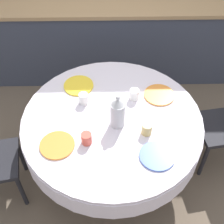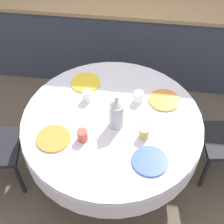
% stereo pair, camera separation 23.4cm
% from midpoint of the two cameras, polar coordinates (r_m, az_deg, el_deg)
% --- Properties ---
extents(ground_plane, '(12.00, 12.00, 0.00)m').
position_cam_midpoint_polar(ground_plane, '(2.99, -2.27, -10.70)').
color(ground_plane, brown).
extents(kitchen_counter, '(3.24, 0.64, 0.92)m').
position_cam_midpoint_polar(kitchen_counter, '(3.69, -2.28, 13.31)').
color(kitchen_counter, '#383D4C').
rests_on(kitchen_counter, ground_plane).
extents(dining_table, '(1.41, 1.41, 0.73)m').
position_cam_midpoint_polar(dining_table, '(2.49, -2.69, -3.27)').
color(dining_table, brown).
rests_on(dining_table, ground_plane).
extents(plate_near_left, '(0.25, 0.25, 0.01)m').
position_cam_midpoint_polar(plate_near_left, '(2.29, -12.91, -6.10)').
color(plate_near_left, orange).
rests_on(plate_near_left, dining_table).
extents(cup_near_left, '(0.08, 0.08, 0.09)m').
position_cam_midpoint_polar(cup_near_left, '(2.24, -7.68, -5.01)').
color(cup_near_left, '#CC4C3D').
rests_on(cup_near_left, dining_table).
extents(plate_near_right, '(0.25, 0.25, 0.01)m').
position_cam_midpoint_polar(plate_near_right, '(2.19, 5.23, -8.18)').
color(plate_near_right, '#3856AD').
rests_on(plate_near_right, dining_table).
extents(cup_near_right, '(0.08, 0.08, 0.09)m').
position_cam_midpoint_polar(cup_near_right, '(2.28, 3.48, -3.28)').
color(cup_near_right, '#DBB766').
rests_on(cup_near_right, dining_table).
extents(plate_far_left, '(0.25, 0.25, 0.01)m').
position_cam_midpoint_polar(plate_far_left, '(2.68, -8.63, 4.68)').
color(plate_far_left, yellow).
rests_on(plate_far_left, dining_table).
extents(cup_far_left, '(0.08, 0.08, 0.09)m').
position_cam_midpoint_polar(cup_far_left, '(2.50, -7.89, 2.32)').
color(cup_far_left, white).
rests_on(cup_far_left, dining_table).
extents(plate_far_right, '(0.25, 0.25, 0.01)m').
position_cam_midpoint_polar(plate_far_right, '(2.58, 6.08, 2.99)').
color(plate_far_right, orange).
rests_on(plate_far_right, dining_table).
extents(cup_far_right, '(0.08, 0.08, 0.09)m').
position_cam_midpoint_polar(cup_far_right, '(2.51, 1.46, 3.11)').
color(cup_far_right, white).
rests_on(cup_far_right, dining_table).
extents(coffee_carafe, '(0.11, 0.11, 0.30)m').
position_cam_midpoint_polar(coffee_carafe, '(2.26, -1.92, -0.25)').
color(coffee_carafe, '#B2B2B7').
rests_on(coffee_carafe, dining_table).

